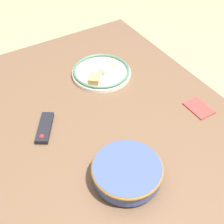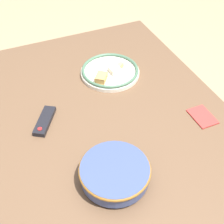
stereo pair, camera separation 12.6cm
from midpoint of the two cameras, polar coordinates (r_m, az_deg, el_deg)
ground_plane at (r=1.83m, az=2.09°, el=-18.75°), size 8.00×8.00×0.00m
dining_table at (r=1.29m, az=2.82°, el=-5.56°), size 1.53×1.03×0.71m
noodle_bowl at (r=1.07m, az=3.96°, el=-11.17°), size 0.24×0.24×0.07m
food_plate at (r=1.50m, az=2.06°, el=7.31°), size 0.28×0.28×0.05m
tv_remote at (r=1.28m, az=-9.47°, el=-1.76°), size 0.16×0.13×0.02m
folded_napkin at (r=1.36m, az=18.79°, el=-0.92°), size 0.12×0.08×0.01m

